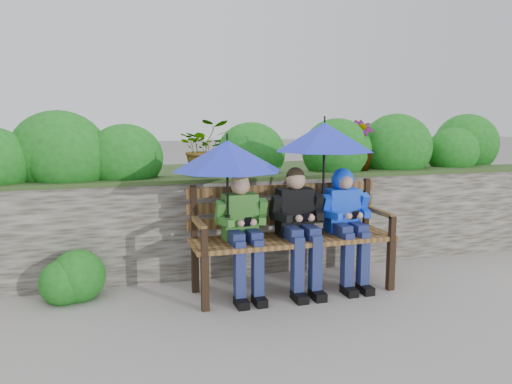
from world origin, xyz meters
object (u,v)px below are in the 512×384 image
object	(u,v)px
park_bench	(291,230)
boy_right	(346,215)
umbrella_right	(324,137)
umbrella_left	(227,156)
boy_middle	(298,222)
boy_left	(243,227)

from	to	relation	value
park_bench	boy_right	world-z (taller)	boy_right
umbrella_right	boy_right	bearing A→B (deg)	-12.98
park_bench	umbrella_left	bearing A→B (deg)	-170.16
boy_middle	umbrella_left	size ratio (longest dim) A/B	1.20
boy_left	umbrella_left	size ratio (longest dim) A/B	1.16
boy_middle	boy_right	distance (m)	0.50
boy_middle	umbrella_left	bearing A→B (deg)	-178.47
boy_left	boy_middle	distance (m)	0.54
park_bench	boy_left	xyz separation A→B (m)	(-0.50, -0.09, 0.08)
boy_middle	boy_right	xyz separation A→B (m)	(0.50, 0.02, 0.03)
park_bench	umbrella_right	distance (m)	0.94
boy_middle	boy_left	bearing A→B (deg)	179.58
boy_left	boy_middle	size ratio (longest dim) A/B	0.97
umbrella_left	umbrella_right	xyz separation A→B (m)	(0.96, 0.09, 0.15)
umbrella_right	park_bench	bearing A→B (deg)	175.35
boy_left	umbrella_right	distance (m)	1.15
boy_left	boy_middle	xyz separation A→B (m)	(0.54, -0.00, 0.02)
boy_left	boy_right	distance (m)	1.04
boy_right	umbrella_left	distance (m)	1.33
boy_right	umbrella_left	xyz separation A→B (m)	(-1.18, -0.03, 0.61)
umbrella_left	umbrella_right	bearing A→B (deg)	5.06
boy_left	umbrella_left	xyz separation A→B (m)	(-0.14, -0.02, 0.65)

